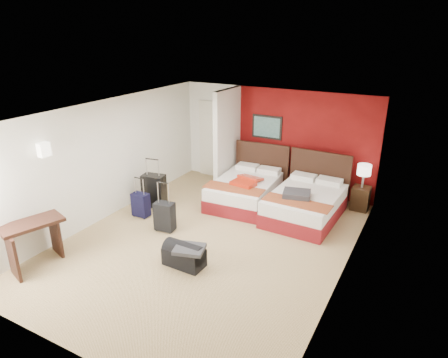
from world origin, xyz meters
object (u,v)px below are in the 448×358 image
Objects in this scene: red_suitcase_open at (247,181)px; suitcase_black at (154,192)px; table_lamp at (363,176)px; duffel_bag at (184,256)px; desk at (35,244)px; bed_left at (245,192)px; suitcase_navy at (141,206)px; suitcase_charcoal at (165,218)px; nightstand at (360,198)px; bed_right at (305,206)px.

red_suitcase_open is 0.98× the size of suitcase_black.
table_lamp is 4.44m from duffel_bag.
suitcase_black is at bearing 101.94° from desk.
suitcase_navy is (-1.65, -1.72, -0.03)m from bed_left.
duffel_bag is (1.04, -0.86, -0.11)m from suitcase_charcoal.
suitcase_black is (-4.14, -2.12, 0.11)m from nightstand.
bed_left is 2.07m from suitcase_black.
suitcase_navy is at bearing -129.60° from red_suitcase_open.
desk is at bearing -131.60° from table_lamp.
bed_right is 2.66× the size of red_suitcase_open.
bed_right is 1.50m from table_lamp.
desk is at bearing -106.28° from suitcase_black.
suitcase_charcoal is 0.82× the size of duffel_bag.
red_suitcase_open is 1.03× the size of duffel_bag.
suitcase_navy is 0.51× the size of desk.
desk reaches higher than suitcase_black.
suitcase_navy is at bearing 150.57° from duffel_bag.
nightstand is at bearing 32.57° from suitcase_navy.
bed_left is 3.22× the size of suitcase_charcoal.
red_suitcase_open is 1.25× the size of suitcase_charcoal.
suitcase_navy is (-4.09, -2.67, -0.01)m from nightstand.
table_lamp is at bearing 32.57° from suitcase_navy.
desk is at bearing -129.31° from bed_right.
bed_left is 2.66m from table_lamp.
bed_right is 3.33× the size of suitcase_charcoal.
suitcase_navy reaches higher than duffel_bag.
suitcase_navy is at bearing -146.50° from nightstand.
bed_right is at bearing -6.96° from bed_left.
red_suitcase_open is at bearing 79.84° from desk.
table_lamp reaches higher than suitcase_charcoal.
nightstand is 1.00× the size of table_lamp.
desk is (-0.30, -2.88, 0.04)m from suitcase_black.
bed_right is 2.98m from suitcase_charcoal.
bed_left reaches higher than suitcase_navy.
suitcase_navy is at bearing -146.88° from table_lamp.
bed_left is 1.47m from bed_right.
bed_left is 2.86m from duffel_bag.
suitcase_navy is at bearing -150.48° from bed_right.
bed_right is 5.28m from desk.
red_suitcase_open is at bearing -177.35° from bed_right.
bed_right reaches higher than nightstand.
suitcase_charcoal is at bearing 142.02° from duffel_bag.
nightstand is 1.04× the size of suitcase_navy.
red_suitcase_open is 2.58m from nightstand.
duffel_bag is 0.71× the size of desk.
bed_left is 2.65× the size of duffel_bag.
red_suitcase_open reaches higher than suitcase_navy.
bed_right reaches higher than duffel_bag.
red_suitcase_open is at bearing -155.77° from table_lamp.
bed_left is 3.67× the size of suitcase_navy.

